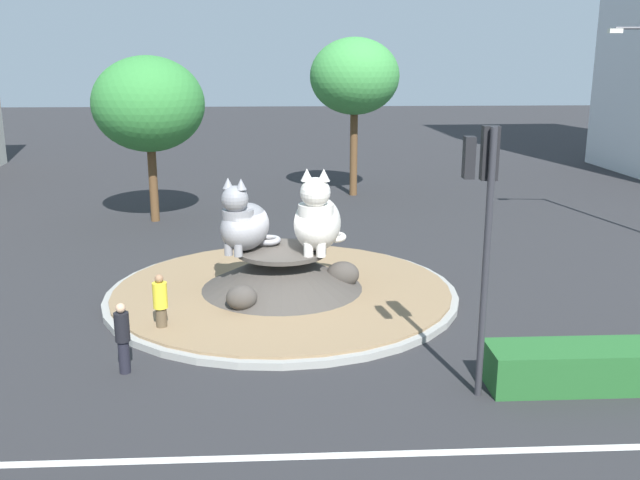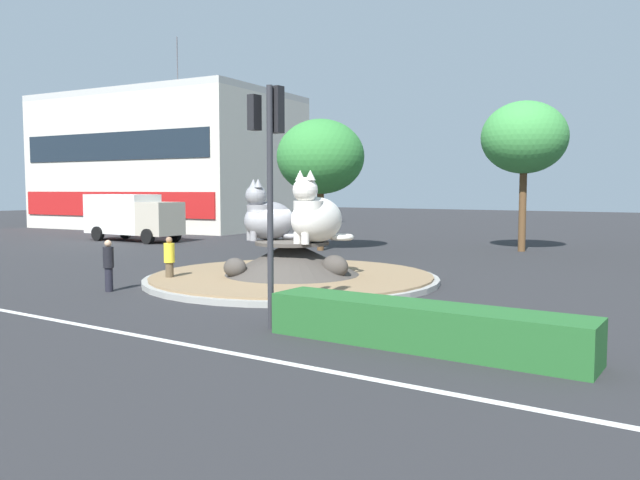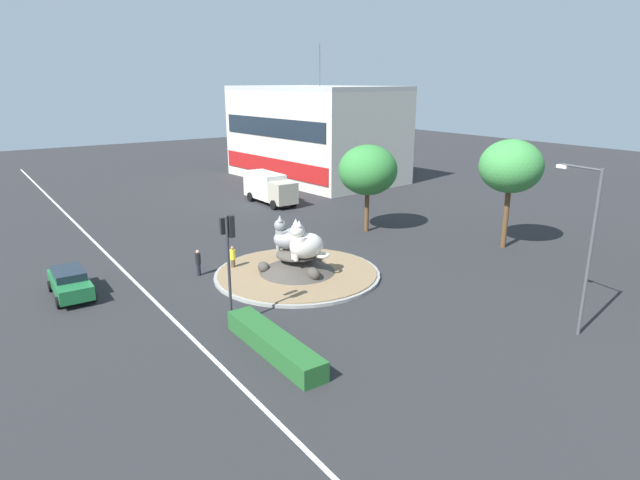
# 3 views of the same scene
# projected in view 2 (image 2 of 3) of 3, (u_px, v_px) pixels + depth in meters

# --- Properties ---
(ground_plane) EXTENTS (160.00, 160.00, 0.00)m
(ground_plane) POSITION_uv_depth(u_px,v_px,m) (292.00, 281.00, 22.21)
(ground_plane) COLOR #28282B
(lane_centreline) EXTENTS (112.00, 0.20, 0.01)m
(lane_centreline) POSITION_uv_depth(u_px,v_px,m) (80.00, 325.00, 15.07)
(lane_centreline) COLOR silver
(lane_centreline) RESTS_ON ground
(roundabout_island) EXTENTS (10.19, 10.19, 1.41)m
(roundabout_island) POSITION_uv_depth(u_px,v_px,m) (292.00, 267.00, 22.17)
(roundabout_island) COLOR gray
(roundabout_island) RESTS_ON ground
(cat_statue_grey) EXTENTS (2.11, 2.21, 2.17)m
(cat_statue_grey) POSITION_uv_depth(u_px,v_px,m) (267.00, 218.00, 22.59)
(cat_statue_grey) COLOR gray
(cat_statue_grey) RESTS_ON roundabout_island
(cat_statue_white) EXTENTS (1.73, 2.39, 2.44)m
(cat_statue_white) POSITION_uv_depth(u_px,v_px,m) (315.00, 216.00, 21.38)
(cat_statue_white) COLOR silver
(cat_statue_white) RESTS_ON roundabout_island
(traffic_light_mast) EXTENTS (0.73, 0.52, 5.53)m
(traffic_light_mast) POSITION_uv_depth(u_px,v_px,m) (270.00, 153.00, 14.43)
(traffic_light_mast) COLOR #2D2D33
(traffic_light_mast) RESTS_ON ground
(shophouse_block) EXTENTS (21.29, 14.39, 15.51)m
(shophouse_block) POSITION_uv_depth(u_px,v_px,m) (169.00, 163.00, 53.81)
(shophouse_block) COLOR beige
(shophouse_block) RESTS_ON ground
(clipped_hedge_strip) EXTENTS (6.72, 1.20, 0.90)m
(clipped_hedge_strip) POSITION_uv_depth(u_px,v_px,m) (422.00, 326.00, 12.83)
(clipped_hedge_strip) COLOR #235B28
(clipped_hedge_strip) RESTS_ON ground
(broadleaf_tree_behind_island) EXTENTS (4.35, 4.35, 7.71)m
(broadleaf_tree_behind_island) POSITION_uv_depth(u_px,v_px,m) (524.00, 138.00, 32.53)
(broadleaf_tree_behind_island) COLOR brown
(broadleaf_tree_behind_island) RESTS_ON ground
(second_tree_near_tower) EXTENTS (4.57, 4.57, 6.85)m
(second_tree_near_tower) POSITION_uv_depth(u_px,v_px,m) (320.00, 157.00, 33.11)
(second_tree_near_tower) COLOR brown
(second_tree_near_tower) RESTS_ON ground
(pedestrian_yellow_shirt) EXTENTS (0.36, 0.36, 1.62)m
(pedestrian_yellow_shirt) POSITION_uv_depth(u_px,v_px,m) (169.00, 260.00, 21.41)
(pedestrian_yellow_shirt) COLOR brown
(pedestrian_yellow_shirt) RESTS_ON ground
(pedestrian_black_shirt) EXTENTS (0.33, 0.33, 1.63)m
(pedestrian_black_shirt) POSITION_uv_depth(u_px,v_px,m) (109.00, 264.00, 19.92)
(pedestrian_black_shirt) COLOR black
(pedestrian_black_shirt) RESTS_ON ground
(delivery_box_truck) EXTENTS (6.82, 2.55, 2.90)m
(delivery_box_truck) POSITION_uv_depth(u_px,v_px,m) (132.00, 216.00, 39.54)
(delivery_box_truck) COLOR #B7AD99
(delivery_box_truck) RESTS_ON ground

